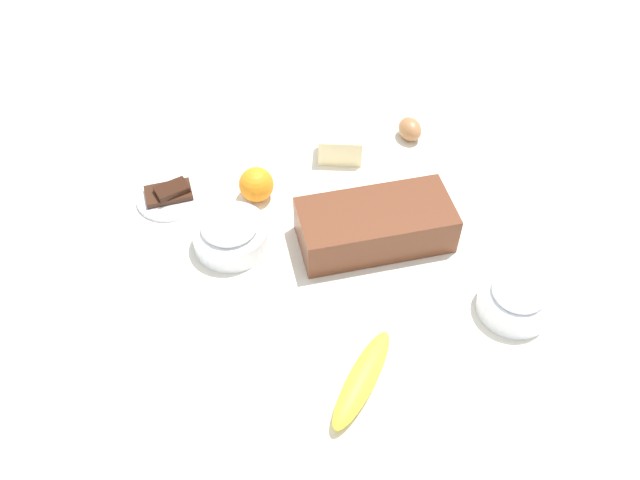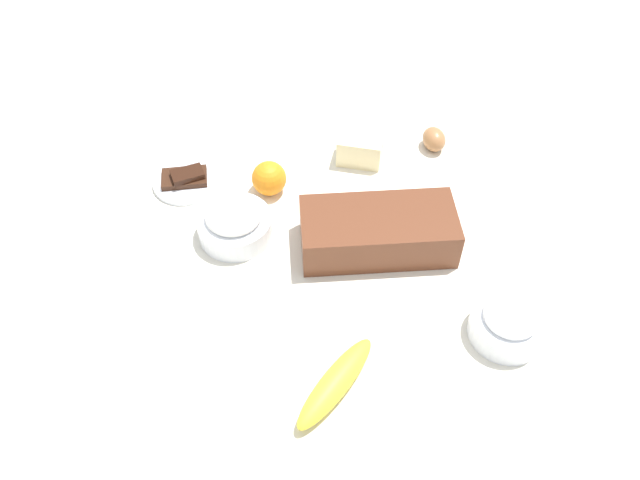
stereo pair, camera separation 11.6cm
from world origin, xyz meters
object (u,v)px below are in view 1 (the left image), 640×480
object	(u,v)px
flour_bowl	(230,233)
egg_near_butter	(410,129)
chocolate_plate	(170,195)
orange_fruit	(256,184)
banana	(362,379)
butter_block	(341,146)
sugar_bowl	(516,299)
loaf_pan	(375,224)

from	to	relation	value
flour_bowl	egg_near_butter	bearing A→B (deg)	25.04
chocolate_plate	orange_fruit	bearing A→B (deg)	-13.82
banana	butter_block	xyz separation A→B (m)	(0.12, 0.52, 0.01)
banana	chocolate_plate	distance (m)	0.55
sugar_bowl	banana	xyz separation A→B (m)	(-0.29, -0.07, -0.01)
loaf_pan	butter_block	xyz separation A→B (m)	(0.01, 0.24, -0.01)
egg_near_butter	chocolate_plate	world-z (taller)	egg_near_butter
flour_bowl	egg_near_butter	size ratio (longest dim) A/B	2.29
sugar_bowl	chocolate_plate	xyz separation A→B (m)	(-0.53, 0.43, -0.02)
flour_bowl	orange_fruit	world-z (taller)	flour_bowl
banana	egg_near_butter	bearing A→B (deg)	62.23
flour_bowl	chocolate_plate	world-z (taller)	flour_bowl
flour_bowl	sugar_bowl	xyz separation A→B (m)	(0.44, -0.27, -0.00)
flour_bowl	sugar_bowl	size ratio (longest dim) A/B	1.10
orange_fruit	banana	bearing A→B (deg)	-81.13
banana	egg_near_butter	xyz separation A→B (m)	(0.29, 0.54, 0.00)
banana	chocolate_plate	world-z (taller)	banana
egg_near_butter	sugar_bowl	bearing A→B (deg)	-88.84
loaf_pan	chocolate_plate	distance (m)	0.41
loaf_pan	egg_near_butter	xyz separation A→B (m)	(0.17, 0.26, -0.02)
flour_bowl	banana	world-z (taller)	flour_bowl
orange_fruit	butter_block	world-z (taller)	orange_fruit
loaf_pan	flour_bowl	xyz separation A→B (m)	(-0.26, 0.06, -0.01)
loaf_pan	sugar_bowl	size ratio (longest dim) A/B	2.26
sugar_bowl	orange_fruit	distance (m)	0.53
loaf_pan	chocolate_plate	world-z (taller)	loaf_pan
flour_bowl	sugar_bowl	bearing A→B (deg)	-32.10
loaf_pan	orange_fruit	size ratio (longest dim) A/B	4.15
banana	egg_near_butter	world-z (taller)	egg_near_butter
loaf_pan	egg_near_butter	bearing A→B (deg)	59.61
chocolate_plate	flour_bowl	bearing A→B (deg)	-57.51
orange_fruit	chocolate_plate	bearing A→B (deg)	166.18
loaf_pan	banana	xyz separation A→B (m)	(-0.12, -0.28, -0.02)
loaf_pan	butter_block	world-z (taller)	loaf_pan
butter_block	chocolate_plate	distance (m)	0.36
banana	butter_block	distance (m)	0.54
butter_block	chocolate_plate	world-z (taller)	butter_block
loaf_pan	butter_block	bearing A→B (deg)	91.06
orange_fruit	egg_near_butter	world-z (taller)	orange_fruit
orange_fruit	sugar_bowl	bearing A→B (deg)	-46.46
butter_block	chocolate_plate	xyz separation A→B (m)	(-0.36, -0.03, -0.02)
loaf_pan	flour_bowl	distance (m)	0.27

